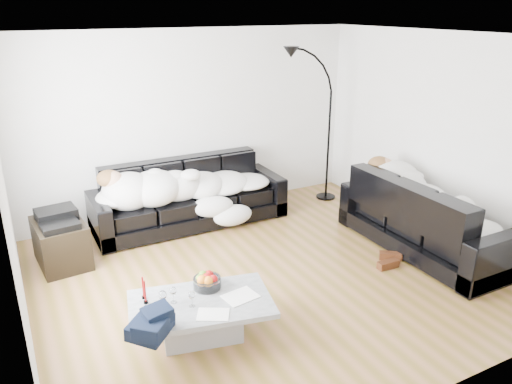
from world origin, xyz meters
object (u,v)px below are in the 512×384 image
sofa_back (189,194)px  av_cabinet (61,243)px  shoes (389,260)px  sleeper_right (429,200)px  wine_glass_c (192,299)px  fruit_bowl (207,280)px  wine_glass_a (173,295)px  wine_glass_b (163,300)px  floor_lamp (329,134)px  candle_left (145,292)px  candle_right (143,288)px  sofa_right (427,215)px  stereo (57,217)px  coffee_table (201,319)px  sleeper_back (190,181)px

sofa_back → av_cabinet: (-1.76, -0.41, -0.17)m
shoes → av_cabinet: size_ratio=0.57×
sleeper_right → wine_glass_c: sleeper_right is taller
sofa_back → fruit_bowl: bearing=-106.5°
wine_glass_a → wine_glass_b: 0.12m
floor_lamp → sofa_back: bearing=167.8°
wine_glass_c → candle_left: size_ratio=0.68×
candle_right → shoes: bearing=-0.7°
candle_right → wine_glass_a: bearing=-41.5°
sofa_right → av_cabinet: bearing=67.4°
stereo → wine_glass_b: bearing=-79.4°
wine_glass_a → av_cabinet: bearing=109.8°
wine_glass_c → candle_left: candle_left is taller
coffee_table → sleeper_back: bearing=71.2°
stereo → shoes: bearing=-34.1°
coffee_table → av_cabinet: size_ratio=1.65×
floor_lamp → av_cabinet: bearing=174.4°
sleeper_back → wine_glass_a: (-1.04, -2.33, -0.19)m
stereo → floor_lamp: size_ratio=0.21×
coffee_table → stereo: size_ratio=2.89×
shoes → wine_glass_c: bearing=-159.7°
wine_glass_a → candle_left: size_ratio=0.71×
wine_glass_b → candle_right: size_ratio=0.81×
sleeper_right → shoes: (-0.66, -0.12, -0.61)m
sofa_right → shoes: bearing=100.3°
sleeper_back → candle_left: (-1.27, -2.22, -0.16)m
wine_glass_c → stereo: bearing=111.7°
sleeper_back → coffee_table: size_ratio=1.75×
wine_glass_b → sofa_back: bearing=64.6°
shoes → stereo: size_ratio=1.01×
shoes → stereo: 3.90m
sleeper_back → floor_lamp: bearing=-0.7°
wine_glass_b → shoes: wine_glass_b is taller
sleeper_right → fruit_bowl: (-2.99, -0.18, -0.20)m
wine_glass_c → av_cabinet: (-0.84, 2.11, -0.18)m
fruit_bowl → sleeper_back: bearing=73.1°
sleeper_back → candle_left: 2.56m
wine_glass_c → floor_lamp: 4.04m
sofa_right → candle_right: bearing=91.3°
sleeper_back → shoes: (1.66, -2.17, -0.59)m
sofa_back → sleeper_right: (2.32, -2.10, 0.22)m
shoes → sofa_back: bearing=140.5°
sofa_right → wine_glass_a: 3.37m
sofa_right → wine_glass_c: sofa_right is taller
candle_right → av_cabinet: (-0.49, 1.78, -0.21)m
sofa_back → fruit_bowl: (-0.68, -2.28, 0.02)m
candle_left → av_cabinet: (-0.49, 1.87, -0.22)m
sofa_right → floor_lamp: size_ratio=1.09×
shoes → floor_lamp: floor_lamp is taller
sleeper_back → candle_right: bearing=-120.6°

